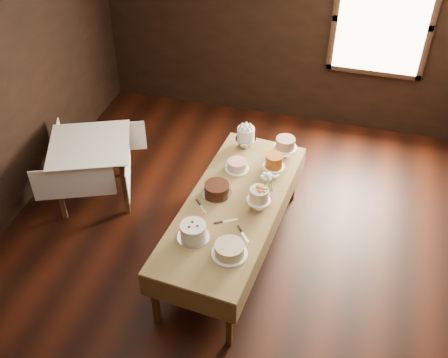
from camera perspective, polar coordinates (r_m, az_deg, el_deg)
floor at (r=5.96m, az=-0.52°, el=-8.26°), size 5.00×6.00×0.01m
ceiling at (r=4.32m, az=-0.75°, el=17.60°), size 5.00×6.00×0.01m
wall_back at (r=7.56m, az=5.96°, el=15.83°), size 5.00×0.02×2.80m
window at (r=7.34m, az=16.33°, el=15.46°), size 1.10×0.05×1.30m
display_table at (r=5.53m, az=0.95°, el=-2.97°), size 1.13×2.43×0.73m
side_table at (r=6.46m, az=-13.91°, el=2.94°), size 1.19×1.19×0.77m
cake_meringue at (r=6.20m, az=2.30°, el=4.38°), size 0.24×0.24×0.25m
cake_speckled at (r=6.10m, az=6.44°, el=3.31°), size 0.29×0.29×0.24m
cake_lattice at (r=5.89m, az=1.37°, el=1.40°), size 0.29×0.29×0.10m
cake_caramel at (r=5.79m, az=5.25°, el=1.30°), size 0.24×0.24×0.28m
cake_chocolate at (r=5.57m, az=-0.76°, el=-1.12°), size 0.33×0.33×0.12m
cake_flowers at (r=5.38m, az=3.69°, el=-2.17°), size 0.25×0.25×0.25m
cake_swirl at (r=5.11m, az=-3.26°, el=-5.54°), size 0.31×0.31×0.16m
cake_cream at (r=4.96m, az=0.58°, el=-7.48°), size 0.34×0.34×0.12m
cake_server_a at (r=5.31m, az=0.64°, el=-4.40°), size 0.22×0.14×0.01m
cake_server_b at (r=5.15m, az=2.22°, el=-6.13°), size 0.17×0.20×0.01m
cake_server_d at (r=5.65m, az=4.42°, el=-1.24°), size 0.23×0.11×0.01m
cake_server_e at (r=5.43m, az=-2.20°, el=-3.23°), size 0.18×0.19×0.01m
flower_vase at (r=5.50m, az=4.42°, el=-1.77°), size 0.13×0.13×0.13m
flower_bouquet at (r=5.38m, az=4.52°, el=-0.28°), size 0.14×0.14×0.20m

